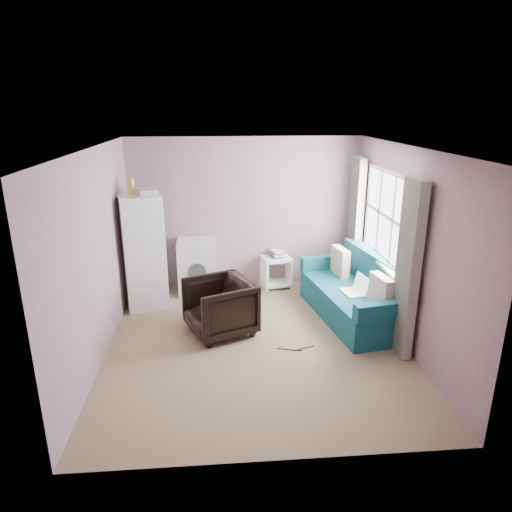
# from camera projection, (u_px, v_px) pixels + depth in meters

# --- Properties ---
(room) EXTENTS (3.84, 4.24, 2.54)m
(room) POSITION_uv_depth(u_px,v_px,m) (258.00, 252.00, 5.60)
(room) COLOR #847056
(room) RESTS_ON ground
(armchair) EXTENTS (1.02, 1.04, 0.84)m
(armchair) POSITION_uv_depth(u_px,v_px,m) (220.00, 304.00, 6.13)
(armchair) COLOR black
(armchair) RESTS_ON ground
(fridge) EXTENTS (0.74, 0.74, 1.97)m
(fridge) POSITION_uv_depth(u_px,v_px,m) (143.00, 251.00, 6.85)
(fridge) COLOR silver
(fridge) RESTS_ON ground
(washing_machine) EXTENTS (0.64, 0.65, 0.88)m
(washing_machine) POSITION_uv_depth(u_px,v_px,m) (197.00, 265.00, 7.52)
(washing_machine) COLOR silver
(washing_machine) RESTS_ON ground
(side_table) EXTENTS (0.55, 0.55, 0.64)m
(side_table) POSITION_uv_depth(u_px,v_px,m) (276.00, 269.00, 7.79)
(side_table) COLOR white
(side_table) RESTS_ON ground
(sofa) EXTENTS (1.26, 2.17, 0.91)m
(sofa) POSITION_uv_depth(u_px,v_px,m) (358.00, 296.00, 6.62)
(sofa) COLOR #165B66
(sofa) RESTS_ON ground
(window_dressing) EXTENTS (0.17, 2.62, 2.18)m
(window_dressing) POSITION_uv_depth(u_px,v_px,m) (378.00, 243.00, 6.44)
(window_dressing) COLOR white
(window_dressing) RESTS_ON ground
(floor_cables) EXTENTS (0.48, 0.12, 0.01)m
(floor_cables) POSITION_uv_depth(u_px,v_px,m) (297.00, 349.00, 5.82)
(floor_cables) COLOR black
(floor_cables) RESTS_ON ground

